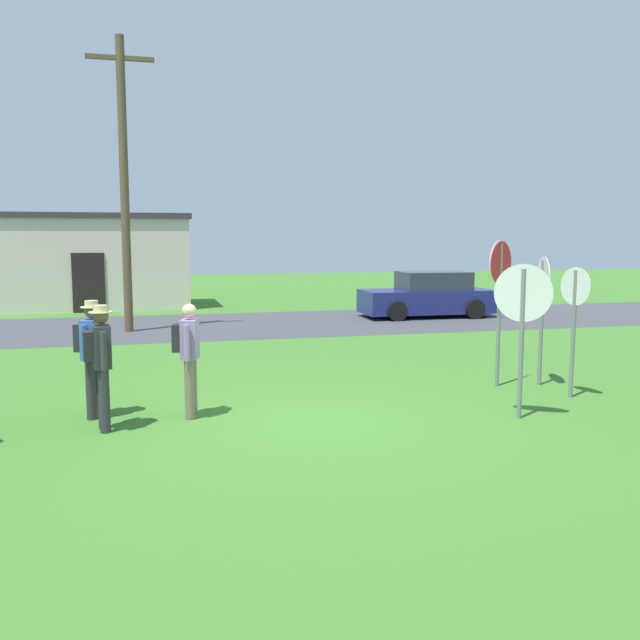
# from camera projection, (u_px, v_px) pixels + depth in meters

# --- Properties ---
(ground_plane) EXTENTS (80.00, 80.00, 0.00)m
(ground_plane) POSITION_uv_depth(u_px,v_px,m) (311.00, 422.00, 9.87)
(ground_plane) COLOR #3D7528
(street_asphalt) EXTENTS (60.00, 6.40, 0.01)m
(street_asphalt) POSITION_uv_depth(u_px,v_px,m) (223.00, 325.00, 20.77)
(street_asphalt) COLOR #424247
(street_asphalt) RESTS_ON ground
(building_background) EXTENTS (7.25, 3.77, 3.51)m
(building_background) POSITION_uv_depth(u_px,v_px,m) (92.00, 261.00, 25.73)
(building_background) COLOR beige
(building_background) RESTS_ON ground
(utility_pole) EXTENTS (1.80, 0.24, 8.05)m
(utility_pole) POSITION_uv_depth(u_px,v_px,m) (124.00, 180.00, 18.86)
(utility_pole) COLOR brown
(utility_pole) RESTS_ON ground
(parked_car_on_street) EXTENTS (4.34, 2.09, 1.51)m
(parked_car_on_street) POSITION_uv_depth(u_px,v_px,m) (428.00, 296.00, 22.86)
(parked_car_on_street) COLOR navy
(parked_car_on_street) RESTS_ON ground
(stop_sign_nearest) EXTENTS (0.27, 0.84, 2.31)m
(stop_sign_nearest) POSITION_uv_depth(u_px,v_px,m) (543.00, 296.00, 12.19)
(stop_sign_nearest) COLOR slate
(stop_sign_nearest) RESTS_ON ground
(stop_sign_leaning_right) EXTENTS (0.67, 0.46, 2.61)m
(stop_sign_leaning_right) POSITION_uv_depth(u_px,v_px,m) (500.00, 286.00, 12.08)
(stop_sign_leaning_right) COLOR slate
(stop_sign_leaning_right) RESTS_ON ground
(stop_sign_tallest) EXTENTS (0.16, 0.61, 2.16)m
(stop_sign_tallest) POSITION_uv_depth(u_px,v_px,m) (574.00, 311.00, 11.26)
(stop_sign_tallest) COLOR slate
(stop_sign_tallest) RESTS_ON ground
(stop_sign_leaning_left) EXTENTS (0.65, 0.55, 2.27)m
(stop_sign_leaning_left) POSITION_uv_depth(u_px,v_px,m) (522.00, 313.00, 9.91)
(stop_sign_leaning_left) COLOR slate
(stop_sign_leaning_left) RESTS_ON ground
(person_holding_notes) EXTENTS (0.41, 0.56, 1.74)m
(person_holding_notes) POSITION_uv_depth(u_px,v_px,m) (101.00, 358.00, 9.33)
(person_holding_notes) COLOR #2D2D33
(person_holding_notes) RESTS_ON ground
(person_with_sunhat) EXTENTS (0.42, 0.55, 1.69)m
(person_with_sunhat) POSITION_uv_depth(u_px,v_px,m) (189.00, 352.00, 10.03)
(person_with_sunhat) COLOR #7A6B56
(person_with_sunhat) RESTS_ON ground
(person_in_blue) EXTENTS (0.45, 0.52, 1.74)m
(person_in_blue) POSITION_uv_depth(u_px,v_px,m) (92.00, 350.00, 10.02)
(person_in_blue) COLOR #2D2D33
(person_in_blue) RESTS_ON ground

